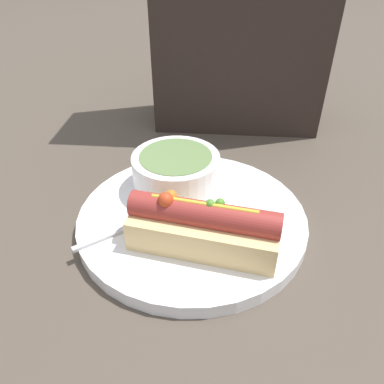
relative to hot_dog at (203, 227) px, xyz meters
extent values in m
plane|color=#4C4238|center=(-0.02, 0.06, -0.05)|extent=(4.00, 4.00, 0.00)
cylinder|color=white|center=(-0.02, 0.06, -0.04)|extent=(0.29, 0.29, 0.02)
cube|color=#E5C17F|center=(0.00, 0.00, -0.01)|extent=(0.17, 0.09, 0.04)
cylinder|color=#9E332D|center=(0.00, 0.00, 0.02)|extent=(0.17, 0.06, 0.03)
sphere|color=#518C2D|center=(0.02, 0.00, 0.03)|extent=(0.01, 0.01, 0.01)
sphere|color=#C63F1E|center=(-0.04, 0.00, 0.03)|extent=(0.02, 0.02, 0.02)
sphere|color=orange|center=(-0.04, 0.01, 0.03)|extent=(0.01, 0.01, 0.01)
sphere|color=#518C2D|center=(0.01, 0.00, 0.03)|extent=(0.01, 0.01, 0.01)
cylinder|color=gold|center=(0.00, 0.00, 0.03)|extent=(0.12, 0.02, 0.01)
cylinder|color=white|center=(-0.04, 0.11, 0.00)|extent=(0.12, 0.12, 0.05)
cylinder|color=#66844C|center=(-0.04, 0.11, 0.02)|extent=(0.10, 0.10, 0.01)
cube|color=#B7B7BC|center=(-0.09, 0.02, -0.03)|extent=(0.11, 0.09, 0.00)
ellipsoid|color=#B7B7BC|center=(-0.03, 0.07, -0.02)|extent=(0.04, 0.04, 0.01)
camera|label=1|loc=(0.01, -0.31, 0.27)|focal=35.00mm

